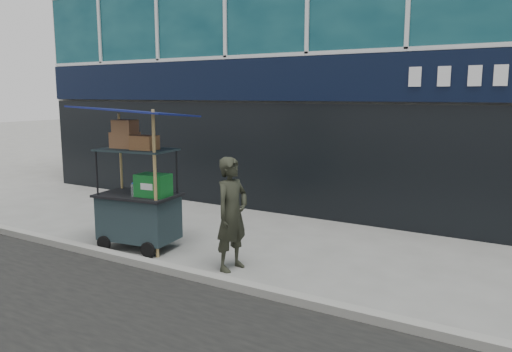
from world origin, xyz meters
The scene contains 4 objects.
ground centered at (0.00, 0.00, 0.00)m, with size 80.00×80.00×0.00m, color slate.
curb centered at (0.00, -0.20, 0.06)m, with size 80.00×0.18×0.12m, color gray.
vendor_cart centered at (-1.44, 0.48, 0.85)m, with size 1.94×1.49×2.41m.
vendor_man centered at (0.48, 0.43, 0.85)m, with size 0.62×0.40×1.69m, color black.
Camera 1 is at (4.52, -5.50, 2.59)m, focal length 35.00 mm.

